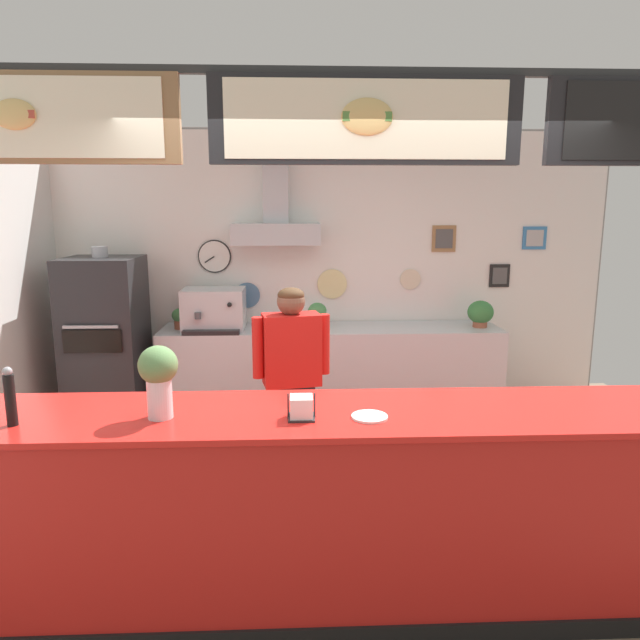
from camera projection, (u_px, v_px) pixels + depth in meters
name	position (u px, v px, depth m)	size (l,w,h in m)	color
ground_plane	(357.00, 552.00, 3.52)	(6.65, 6.65, 0.00)	brown
back_wall_assembly	(329.00, 266.00, 5.68)	(5.54, 2.94, 2.82)	gray
service_counter	(367.00, 507.00, 3.01)	(4.64, 0.71, 1.06)	red
back_prep_counter	(331.00, 374.00, 5.67)	(3.26, 0.64, 0.93)	silver
pizza_oven	(107.00, 346.00, 5.29)	(0.66, 0.73, 1.73)	#232326
shop_worker	(292.00, 383.00, 4.19)	(0.56, 0.29, 1.52)	#232328
espresso_machine	(214.00, 309.00, 5.47)	(0.58, 0.51, 0.39)	silver
potted_sage	(180.00, 318.00, 5.50)	(0.15, 0.15, 0.20)	#9E563D
potted_thyme	(480.00, 313.00, 5.57)	(0.25, 0.25, 0.26)	#9E563D
potted_basil	(317.00, 313.00, 5.57)	(0.18, 0.18, 0.24)	beige
basil_vase	(159.00, 378.00, 2.77)	(0.19, 0.19, 0.36)	silver
napkin_holder	(301.00, 408.00, 2.79)	(0.14, 0.13, 0.13)	#262628
condiment_plate	(370.00, 417.00, 2.80)	(0.18, 0.18, 0.01)	white
pepper_grinder	(10.00, 397.00, 2.68)	(0.05, 0.05, 0.28)	black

